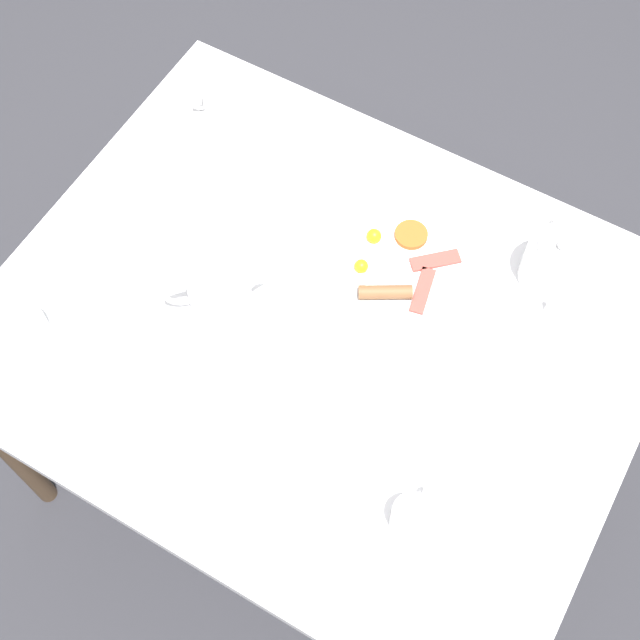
# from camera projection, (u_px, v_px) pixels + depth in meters

# --- Properties ---
(ground_plane) EXTENTS (8.00, 8.00, 0.00)m
(ground_plane) POSITION_uv_depth(u_px,v_px,m) (320.00, 455.00, 2.25)
(ground_plane) COLOR #333338
(table) EXTENTS (0.95, 1.16, 0.71)m
(table) POSITION_uv_depth(u_px,v_px,m) (320.00, 341.00, 1.67)
(table) COLOR white
(table) RESTS_ON ground_plane
(breakfast_plate) EXTENTS (0.27, 0.27, 0.04)m
(breakfast_plate) POSITION_uv_depth(u_px,v_px,m) (396.00, 266.00, 1.66)
(breakfast_plate) COLOR white
(breakfast_plate) RESTS_ON table
(teapot_near) EXTENTS (0.19, 0.11, 0.12)m
(teapot_near) POSITION_uv_depth(u_px,v_px,m) (554.00, 263.00, 1.62)
(teapot_near) COLOR white
(teapot_near) RESTS_ON table
(teapot_far) EXTENTS (0.14, 0.16, 0.12)m
(teapot_far) POSITION_uv_depth(u_px,v_px,m) (218.00, 287.00, 1.59)
(teapot_far) COLOR white
(teapot_far) RESTS_ON table
(teacup_with_saucer_left) EXTENTS (0.15, 0.15, 0.06)m
(teacup_with_saucer_left) POSITION_uv_depth(u_px,v_px,m) (223.00, 100.00, 1.83)
(teacup_with_saucer_left) COLOR white
(teacup_with_saucer_left) RESTS_ON table
(teacup_with_saucer_right) EXTENTS (0.15, 0.15, 0.06)m
(teacup_with_saucer_right) POSITION_uv_depth(u_px,v_px,m) (227.00, 482.00, 1.45)
(teacup_with_saucer_right) COLOR white
(teacup_with_saucer_right) RESTS_ON table
(water_glass_tall) EXTENTS (0.08, 0.08, 0.08)m
(water_glass_tall) POSITION_uv_depth(u_px,v_px,m) (23.00, 326.00, 1.57)
(water_glass_tall) COLOR white
(water_glass_tall) RESTS_ON table
(creamer_jug) EXTENTS (0.09, 0.07, 0.07)m
(creamer_jug) POSITION_uv_depth(u_px,v_px,m) (412.00, 517.00, 1.42)
(creamer_jug) COLOR white
(creamer_jug) RESTS_ON table
(fork_by_plate) EXTENTS (0.16, 0.07, 0.00)m
(fork_by_plate) POSITION_uv_depth(u_px,v_px,m) (516.00, 516.00, 1.45)
(fork_by_plate) COLOR silver
(fork_by_plate) RESTS_ON table
(knife_by_plate) EXTENTS (0.16, 0.16, 0.00)m
(knife_by_plate) POSITION_uv_depth(u_px,v_px,m) (308.00, 152.00, 1.80)
(knife_by_plate) COLOR silver
(knife_by_plate) RESTS_ON table
(spoon_for_tea) EXTENTS (0.08, 0.16, 0.00)m
(spoon_for_tea) POSITION_uv_depth(u_px,v_px,m) (158.00, 178.00, 1.77)
(spoon_for_tea) COLOR silver
(spoon_for_tea) RESTS_ON table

